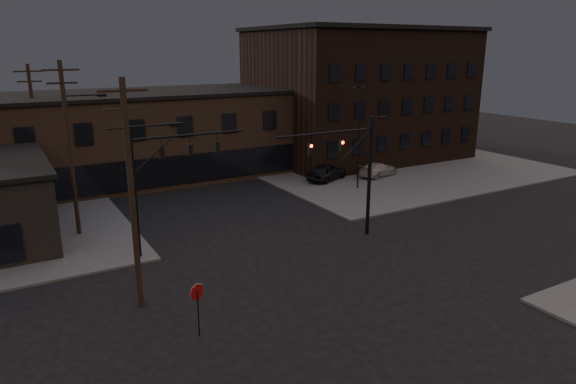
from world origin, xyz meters
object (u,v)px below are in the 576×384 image
Objects in this scene: traffic_signal_near at (356,165)px; traffic_signal_far at (155,175)px; stop_sign at (197,298)px; parked_car_lot_a at (327,172)px; parked_car_lot_b at (378,169)px; car_crossing at (160,175)px.

traffic_signal_far is (-12.07, 3.50, 0.08)m from traffic_signal_near.
traffic_signal_near reaches higher than stop_sign.
traffic_signal_far reaches higher than parked_car_lot_a.
traffic_signal_near reaches higher than parked_car_lot_b.
traffic_signal_near is 15.17m from stop_sign.
traffic_signal_far is 25.96m from parked_car_lot_b.
car_crossing is (6.36, 27.15, -1.08)m from stop_sign.
traffic_signal_near is 3.23× the size of stop_sign.
car_crossing is (-13.83, 7.48, -0.18)m from parked_car_lot_a.
traffic_signal_far reaches higher than car_crossing.
car_crossing is (-19.08, 8.66, -0.04)m from parked_car_lot_b.
traffic_signal_near is at bearing -16.17° from traffic_signal_far.
traffic_signal_near reaches higher than parked_car_lot_a.
parked_car_lot_b is at bearing -124.60° from parked_car_lot_a.
parked_car_lot_a is 5.39m from parked_car_lot_b.
parked_car_lot_b is at bearing -15.45° from car_crossing.
traffic_signal_near is 17.53m from parked_car_lot_b.
parked_car_lot_a is at bearing 44.24° from stop_sign.
traffic_signal_far is at bearing 95.81° from parked_car_lot_b.
parked_car_lot_b is at bearing 19.39° from traffic_signal_far.
stop_sign is at bearing 112.42° from parked_car_lot_b.
traffic_signal_near is 15.38m from parked_car_lot_a.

